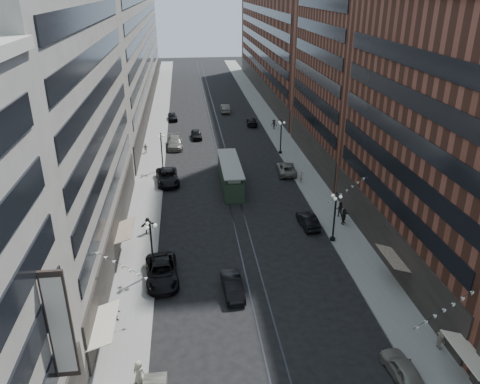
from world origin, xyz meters
name	(u,v)px	position (x,y,z in m)	size (l,w,h in m)	color
ground	(223,156)	(0.00, 60.00, 0.00)	(220.00, 220.00, 0.00)	black
sidewalk_west	(155,139)	(-11.00, 70.00, 0.07)	(4.00, 180.00, 0.15)	gray
sidewalk_east	(279,135)	(11.00, 70.00, 0.07)	(4.00, 180.00, 0.15)	gray
rail_west	(214,137)	(-0.70, 70.00, 0.01)	(0.12, 180.00, 0.02)	#2D2D33
rail_east	(222,137)	(0.70, 70.00, 0.01)	(0.12, 180.00, 0.02)	#2D2D33
building_west_mid	(57,117)	(-17.00, 33.00, 14.00)	(8.00, 36.00, 28.00)	#A19B8F
building_west_far	(128,45)	(-17.00, 96.00, 13.00)	(8.00, 90.00, 26.00)	#A19B8F
building_east_mid	(441,141)	(17.00, 28.00, 12.00)	(8.00, 30.00, 24.00)	brown
building_east_tower	(348,15)	(17.00, 56.00, 21.00)	(8.00, 26.00, 42.00)	brown
building_east_far	(277,43)	(17.00, 105.00, 12.00)	(8.00, 72.00, 24.00)	brown
lamppost_sw_far	(152,246)	(-9.20, 28.00, 3.10)	(1.03, 1.14, 5.52)	black
lamppost_sw_mid	(162,150)	(-9.20, 55.00, 3.10)	(1.03, 1.14, 5.52)	black
lamppost_se_far	(335,215)	(9.20, 32.00, 3.10)	(1.03, 1.14, 5.52)	black
lamppost_se_mid	(281,135)	(9.20, 60.00, 3.10)	(1.03, 1.14, 5.52)	black
streetcar	(230,175)	(0.00, 48.19, 1.50)	(2.60, 11.76, 3.25)	#263B27
car_2	(162,272)	(-8.40, 26.97, 0.86)	(2.86, 6.20, 1.72)	black
car_4	(403,369)	(8.40, 13.31, 0.72)	(1.71, 4.24, 1.45)	gray
car_5	(233,286)	(-2.20, 24.22, 0.75)	(1.59, 4.57, 1.51)	black
pedestrian_1	(139,372)	(-9.50, 14.80, 1.06)	(0.89, 0.49, 1.83)	#ADA78F
pedestrian_2	(116,313)	(-11.86, 21.47, 0.91)	(0.74, 0.41, 1.53)	black
pedestrian_4	(440,339)	(12.24, 15.51, 1.01)	(1.00, 0.46, 1.71)	#B1A692
car_7	(167,177)	(-8.40, 50.10, 0.87)	(2.89, 6.28, 1.74)	black
car_8	(175,142)	(-7.54, 65.32, 0.87)	(2.45, 6.02, 1.75)	slate
car_9	(172,117)	(-8.15, 82.52, 0.74)	(1.74, 4.32, 1.47)	black
car_10	(308,220)	(7.44, 35.58, 0.73)	(1.56, 4.46, 1.47)	black
car_11	(286,169)	(8.40, 51.60, 0.75)	(2.49, 5.39, 1.50)	slate
car_12	(252,122)	(7.06, 77.14, 0.69)	(1.94, 4.77, 1.38)	black
car_13	(196,134)	(-3.82, 69.90, 0.73)	(1.73, 4.31, 1.47)	black
car_14	(225,108)	(2.86, 87.65, 0.83)	(1.76, 5.05, 1.66)	#66625B
pedestrian_5	(148,225)	(-10.17, 35.93, 1.04)	(1.66, 0.48, 1.79)	black
pedestrian_6	(146,148)	(-12.13, 62.70, 0.92)	(0.90, 0.41, 1.54)	#AD9F8F
pedestrian_7	(340,209)	(11.64, 37.31, 1.05)	(0.87, 0.48, 1.79)	black
pedestrian_8	(301,177)	(9.58, 47.70, 0.96)	(0.59, 0.39, 1.62)	#A49788
pedestrian_9	(274,124)	(10.65, 73.35, 1.06)	(1.18, 0.49, 1.82)	black
pedestrian_extra_0	(344,216)	(11.52, 35.48, 1.07)	(1.71, 0.49, 1.85)	black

